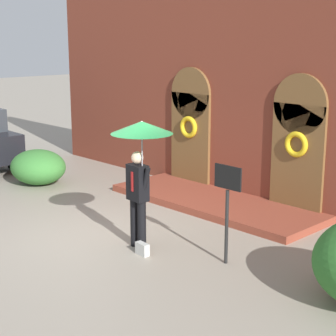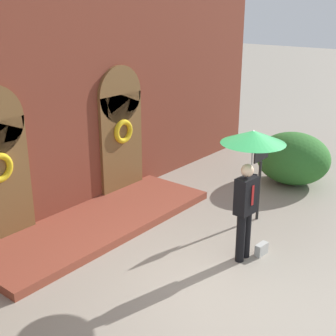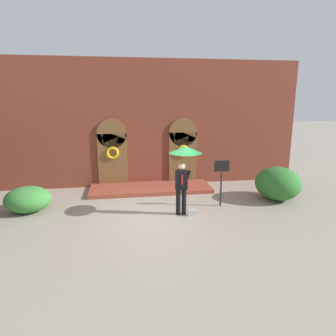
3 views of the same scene
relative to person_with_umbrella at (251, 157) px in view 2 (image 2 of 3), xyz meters
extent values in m
plane|color=gray|center=(-0.85, -0.11, -1.91)|extent=(80.00, 80.00, 0.00)
cube|color=brown|center=(-0.85, 4.09, 0.89)|extent=(14.00, 0.50, 5.60)
cube|color=brown|center=(0.75, 3.80, -0.71)|extent=(1.30, 0.08, 2.40)
cylinder|color=brown|center=(0.75, 3.80, 0.49)|extent=(1.30, 0.08, 1.30)
torus|color=gold|center=(0.75, 3.73, -0.36)|extent=(0.56, 0.12, 0.56)
cube|color=brown|center=(-0.85, 2.94, -1.83)|extent=(5.20, 1.80, 0.16)
cylinder|color=black|center=(-0.20, 0.00, -1.46)|extent=(0.16, 0.16, 0.90)
cylinder|color=black|center=(0.00, 0.00, -1.46)|extent=(0.16, 0.16, 0.90)
cube|color=black|center=(-0.10, 0.00, -0.68)|extent=(0.42, 0.27, 0.66)
cube|color=#A51919|center=(-0.10, -0.13, -0.64)|extent=(0.06, 0.01, 0.36)
sphere|color=beige|center=(-0.10, 0.00, -0.22)|extent=(0.22, 0.22, 0.22)
cylinder|color=black|center=(0.12, 0.00, -0.58)|extent=(0.22, 0.09, 0.46)
cylinder|color=gray|center=(0.03, 0.00, -0.26)|extent=(0.02, 0.02, 0.98)
cone|color=#1E7538|center=(0.03, 0.00, 0.34)|extent=(1.10, 1.10, 0.22)
cone|color=white|center=(0.03, 0.00, 0.35)|extent=(0.61, 0.61, 0.20)
cube|color=#B7B7B2|center=(0.24, -0.20, -1.80)|extent=(0.29, 0.14, 0.22)
cylinder|color=black|center=(1.51, 0.59, -1.26)|extent=(0.06, 0.06, 1.30)
cube|color=black|center=(1.51, 0.59, -0.39)|extent=(0.56, 0.03, 0.40)
ellipsoid|color=#2D6B28|center=(3.97, 0.96, -1.26)|extent=(1.72, 1.85, 1.30)
camera|label=1|loc=(7.33, -6.35, 1.90)|focal=60.00mm
camera|label=2|loc=(-6.69, -3.61, 2.48)|focal=50.00mm
camera|label=3|loc=(-2.07, -9.53, 1.97)|focal=32.00mm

